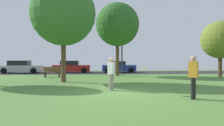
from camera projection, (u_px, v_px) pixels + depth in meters
The scene contains 13 objects.
ground_plane at pixel (118, 94), 9.45m from camera, with size 44.00×44.00×0.00m, color #547F38.
road_strip at pixel (104, 73), 25.40m from camera, with size 44.00×6.40×0.01m, color #28282B.
maple_tree_near at pixel (63, 13), 14.51m from camera, with size 4.41×4.41×6.89m.
oak_tree_left at pixel (117, 25), 20.29m from camera, with size 4.14×4.14×6.96m.
oak_tree_center at pixel (220, 40), 18.78m from camera, with size 3.32×3.32×4.96m.
person_thrower at pixel (111, 72), 10.64m from camera, with size 0.39×0.38×1.63m.
person_catcher at pixel (193, 75), 8.21m from camera, with size 0.39×0.38×1.68m.
frisbee_disc at pixel (146, 68), 9.46m from camera, with size 0.38×0.38×0.07m.
parked_car_silver at pixel (21, 67), 24.43m from camera, with size 4.54×2.03×1.44m.
parked_car_red at pixel (71, 67), 25.39m from camera, with size 4.33×2.04×1.42m.
parked_car_blue at pixel (118, 67), 25.90m from camera, with size 4.01×2.04×1.37m.
park_bench at pixel (52, 72), 18.80m from camera, with size 1.60×0.45×0.90m.
street_lamp_post at pixel (122, 53), 21.71m from camera, with size 0.14×0.14×4.50m, color #2D2D33.
Camera 1 is at (-0.96, -9.38, 1.51)m, focal length 34.24 mm.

